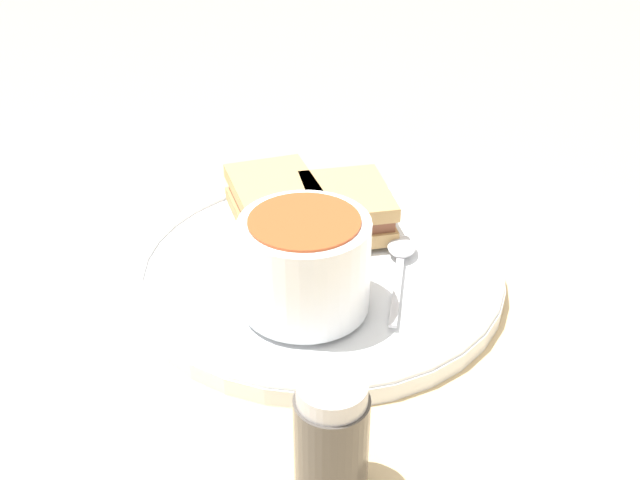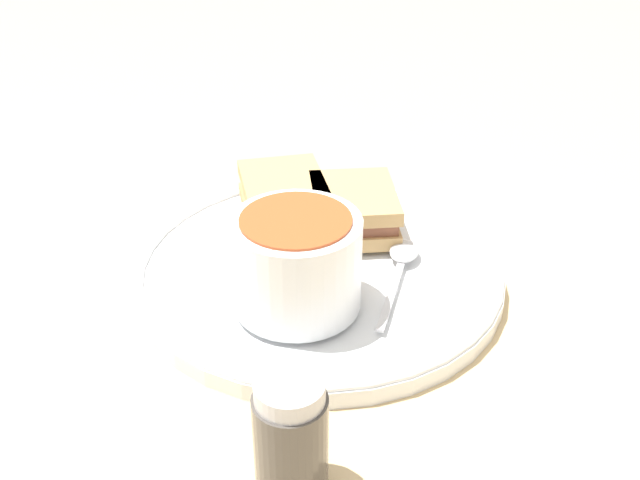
% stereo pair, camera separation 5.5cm
% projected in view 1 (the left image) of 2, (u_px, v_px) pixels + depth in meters
% --- Properties ---
extents(ground_plane, '(2.40, 2.40, 0.00)m').
position_uv_depth(ground_plane, '(320.00, 280.00, 0.62)').
color(ground_plane, '#D1B27F').
extents(plate, '(0.30, 0.30, 0.02)m').
position_uv_depth(plate, '(320.00, 271.00, 0.62)').
color(plate, white).
rests_on(plate, ground_plane).
extents(soup_bowl, '(0.10, 0.10, 0.07)m').
position_uv_depth(soup_bowl, '(305.00, 263.00, 0.55)').
color(soup_bowl, white).
rests_on(soup_bowl, plate).
extents(spoon, '(0.05, 0.12, 0.01)m').
position_uv_depth(spoon, '(401.00, 253.00, 0.62)').
color(spoon, silver).
rests_on(spoon, plate).
extents(sandwich_half_near, '(0.08, 0.09, 0.04)m').
position_uv_depth(sandwich_half_near, '(347.00, 208.00, 0.65)').
color(sandwich_half_near, tan).
rests_on(sandwich_half_near, plate).
extents(sandwich_half_far, '(0.08, 0.10, 0.04)m').
position_uv_depth(sandwich_half_far, '(274.00, 197.00, 0.67)').
color(sandwich_half_far, tan).
rests_on(sandwich_half_far, plate).
extents(salt_shaker, '(0.04, 0.04, 0.08)m').
position_uv_depth(salt_shaker, '(331.00, 439.00, 0.42)').
color(salt_shaker, '#4C4742').
rests_on(salt_shaker, ground_plane).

